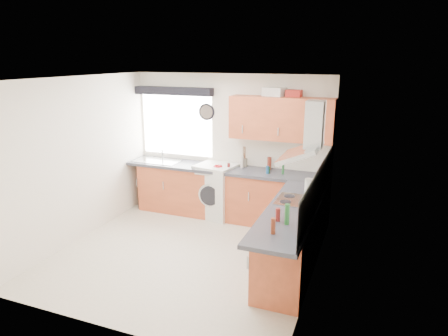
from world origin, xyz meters
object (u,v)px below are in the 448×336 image
at_px(extractor_hood, 307,138).
at_px(upper_cabinets, 281,119).
at_px(oven, 295,234).
at_px(washing_machine, 217,190).

bearing_deg(extractor_hood, upper_cabinets, 116.13).
height_order(oven, upper_cabinets, upper_cabinets).
height_order(oven, washing_machine, washing_machine).
height_order(extractor_hood, washing_machine, extractor_hood).
distance_m(oven, washing_machine, 2.05).
height_order(oven, extractor_hood, extractor_hood).
relative_size(oven, upper_cabinets, 0.50).
xyz_separation_m(oven, extractor_hood, (0.10, -0.00, 1.34)).
bearing_deg(washing_machine, oven, -26.09).
bearing_deg(washing_machine, upper_cabinets, 15.84).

